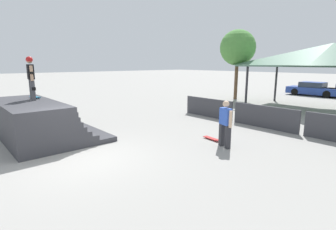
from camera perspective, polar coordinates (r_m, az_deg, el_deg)
ground_plane at (r=8.97m, az=-18.21°, el=-9.01°), size 160.00×160.00×0.00m
quarter_pipe_ramp at (r=11.81m, az=-26.67°, el=-1.35°), size 4.96×3.46×1.53m
skater_on_deck at (r=12.05m, az=-27.69°, el=7.68°), size 0.75×0.29×1.75m
skateboard_on_deck at (r=12.63m, az=-26.93°, el=3.53°), size 0.81×0.29×0.09m
bystander_walking at (r=9.62m, az=12.37°, el=-1.43°), size 0.69×0.35×1.71m
skateboard_on_ground at (r=10.63m, az=9.59°, el=-5.07°), size 0.83×0.29×0.09m
barrier_fence at (r=13.13m, az=20.28°, el=-0.39°), size 10.12×0.12×1.05m
pavilion_shelter at (r=19.16m, az=32.19°, el=10.98°), size 10.55×4.92×4.21m
tree_far_back at (r=22.83m, az=14.93°, el=13.93°), size 2.89×2.89×5.69m
parked_car_blue at (r=27.98m, az=29.08°, el=4.91°), size 4.51×1.81×1.27m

